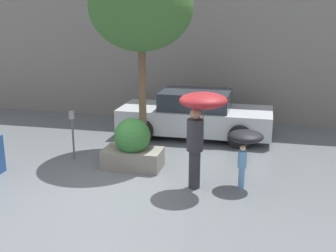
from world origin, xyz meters
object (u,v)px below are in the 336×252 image
(planter_box, at_px, (133,146))
(parking_meter, at_px, (72,125))
(parked_car_near, at_px, (195,115))
(street_tree, at_px, (141,7))
(person_adult, at_px, (201,115))
(person_child, at_px, (245,141))

(planter_box, xyz_separation_m, parking_meter, (-1.68, 0.28, 0.35))
(parked_car_near, distance_m, parking_meter, 3.88)
(parking_meter, bearing_deg, planter_box, -9.52)
(planter_box, xyz_separation_m, street_tree, (-0.10, 1.24, 3.24))
(planter_box, height_order, parking_meter, parking_meter)
(planter_box, bearing_deg, parking_meter, 170.48)
(person_adult, distance_m, parked_car_near, 4.08)
(planter_box, height_order, street_tree, street_tree)
(planter_box, height_order, person_adult, person_adult)
(parked_car_near, relative_size, parking_meter, 3.60)
(parked_car_near, xyz_separation_m, street_tree, (-1.13, -1.80, 3.15))
(person_adult, xyz_separation_m, street_tree, (-1.86, 2.10, 2.18))
(street_tree, bearing_deg, parked_car_near, 57.71)
(planter_box, bearing_deg, person_child, -11.61)
(person_adult, distance_m, parking_meter, 3.70)
(person_adult, relative_size, parked_car_near, 0.46)
(planter_box, relative_size, street_tree, 0.29)
(planter_box, distance_m, parking_meter, 1.74)
(parking_meter, bearing_deg, person_child, -10.81)
(person_adult, height_order, street_tree, street_tree)
(planter_box, distance_m, parked_car_near, 3.21)
(parked_car_near, bearing_deg, street_tree, 148.09)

